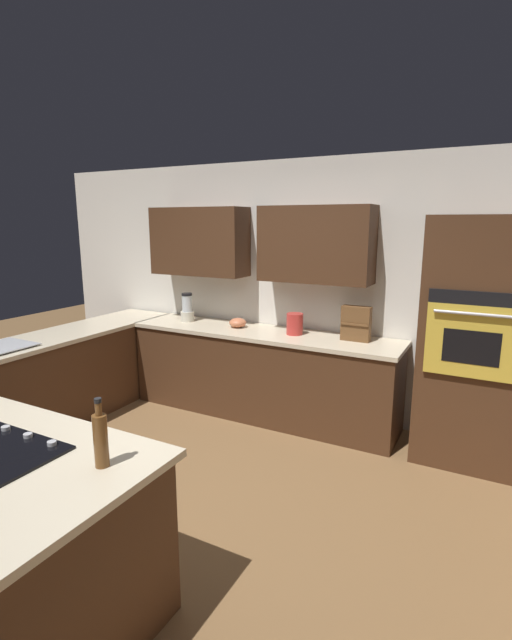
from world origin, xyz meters
TOP-DOWN VIEW (x-y plane):
  - ground_plane at (0.00, 0.00)m, footprint 14.00×14.00m
  - wall_back at (0.07, -2.04)m, footprint 6.00×0.44m
  - lower_cabinets_back at (0.10, -1.72)m, footprint 2.80×0.60m
  - countertop_back at (0.10, -1.72)m, footprint 2.84×0.64m
  - lower_cabinets_side at (1.82, -0.55)m, footprint 0.60×2.90m
  - countertop_side at (1.82, -0.55)m, footprint 0.64×2.94m
  - wall_oven at (-1.85, -1.72)m, footprint 0.80×0.66m
  - blender at (1.05, -1.76)m, footprint 0.15×0.15m
  - mixing_bowl at (0.40, -1.76)m, footprint 0.18×0.18m
  - spice_rack at (-0.85, -1.80)m, footprint 0.27×0.11m
  - kettle at (-0.25, -1.76)m, footprint 0.16×0.16m
  - second_bottle at (-0.48, 0.96)m, footprint 0.07×0.07m

SIDE VIEW (x-z plane):
  - ground_plane at x=0.00m, z-range 0.00..0.00m
  - lower_cabinets_back at x=0.10m, z-range 0.00..0.86m
  - lower_cabinets_side at x=1.82m, z-range 0.00..0.86m
  - countertop_back at x=0.10m, z-range 0.86..0.90m
  - countertop_side at x=1.82m, z-range 0.86..0.90m
  - mixing_bowl at x=0.40m, z-range 0.90..1.00m
  - kettle at x=-0.25m, z-range 0.90..1.11m
  - wall_oven at x=-1.85m, z-range 0.00..2.04m
  - second_bottle at x=-0.48m, z-range 0.87..1.20m
  - blender at x=1.05m, z-range 0.88..1.19m
  - spice_rack at x=-0.85m, z-range 0.90..1.23m
  - wall_back at x=0.07m, z-range 0.12..2.72m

